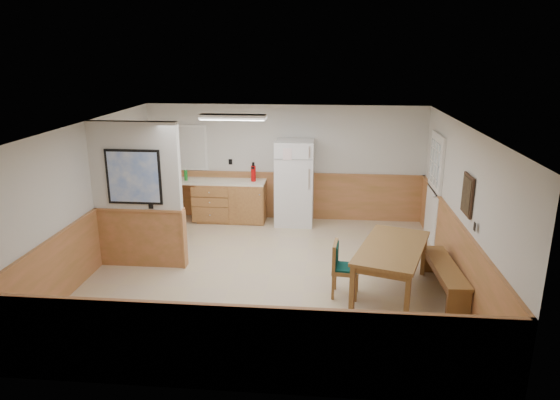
# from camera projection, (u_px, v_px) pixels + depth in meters

# --- Properties ---
(ground) EXTENTS (6.00, 6.00, 0.00)m
(ground) POSITION_uv_depth(u_px,v_px,m) (270.00, 274.00, 8.32)
(ground) COLOR tan
(ground) RESTS_ON ground
(ceiling) EXTENTS (6.00, 6.00, 0.02)m
(ceiling) POSITION_uv_depth(u_px,v_px,m) (269.00, 125.00, 7.60)
(ceiling) COLOR white
(ceiling) RESTS_ON back_wall
(back_wall) EXTENTS (6.00, 0.02, 2.50)m
(back_wall) POSITION_uv_depth(u_px,v_px,m) (285.00, 163.00, 10.83)
(back_wall) COLOR silver
(back_wall) RESTS_ON ground
(right_wall) EXTENTS (0.02, 6.00, 2.50)m
(right_wall) POSITION_uv_depth(u_px,v_px,m) (462.00, 208.00, 7.70)
(right_wall) COLOR silver
(right_wall) RESTS_ON ground
(left_wall) EXTENTS (0.02, 6.00, 2.50)m
(left_wall) POSITION_uv_depth(u_px,v_px,m) (89.00, 198.00, 8.23)
(left_wall) COLOR silver
(left_wall) RESTS_ON ground
(wainscot_back) EXTENTS (6.00, 0.04, 1.00)m
(wainscot_back) POSITION_uv_depth(u_px,v_px,m) (285.00, 196.00, 11.02)
(wainscot_back) COLOR #C3754E
(wainscot_back) RESTS_ON ground
(wainscot_right) EXTENTS (0.04, 6.00, 1.00)m
(wainscot_right) POSITION_uv_depth(u_px,v_px,m) (456.00, 253.00, 7.92)
(wainscot_right) COLOR #C3754E
(wainscot_right) RESTS_ON ground
(wainscot_left) EXTENTS (0.04, 6.00, 1.00)m
(wainscot_left) POSITION_uv_depth(u_px,v_px,m) (95.00, 241.00, 8.44)
(wainscot_left) COLOR #C3754E
(wainscot_left) RESTS_ON ground
(partition_wall) EXTENTS (1.50, 0.20, 2.50)m
(partition_wall) POSITION_uv_depth(u_px,v_px,m) (138.00, 197.00, 8.35)
(partition_wall) COLOR silver
(partition_wall) RESTS_ON ground
(kitchen_counter) EXTENTS (2.20, 0.61, 1.00)m
(kitchen_counter) POSITION_uv_depth(u_px,v_px,m) (228.00, 200.00, 10.85)
(kitchen_counter) COLOR #A87A3B
(kitchen_counter) RESTS_ON ground
(exterior_door) EXTENTS (0.07, 1.02, 2.15)m
(exterior_door) POSITION_uv_depth(u_px,v_px,m) (434.00, 188.00, 9.57)
(exterior_door) COLOR white
(exterior_door) RESTS_ON ground
(kitchen_window) EXTENTS (0.80, 0.04, 1.00)m
(kitchen_window) POSITION_uv_depth(u_px,v_px,m) (189.00, 148.00, 10.90)
(kitchen_window) COLOR white
(kitchen_window) RESTS_ON back_wall
(wall_painting) EXTENTS (0.04, 0.50, 0.60)m
(wall_painting) POSITION_uv_depth(u_px,v_px,m) (467.00, 195.00, 7.33)
(wall_painting) COLOR #322014
(wall_painting) RESTS_ON right_wall
(fluorescent_fixture) EXTENTS (1.20, 0.30, 0.09)m
(fluorescent_fixture) POSITION_uv_depth(u_px,v_px,m) (233.00, 117.00, 8.93)
(fluorescent_fixture) COLOR white
(fluorescent_fixture) RESTS_ON ceiling
(refrigerator) EXTENTS (0.81, 0.72, 1.81)m
(refrigerator) POSITION_uv_depth(u_px,v_px,m) (295.00, 183.00, 10.55)
(refrigerator) COLOR white
(refrigerator) RESTS_ON ground
(dining_table) EXTENTS (1.39, 1.96, 0.75)m
(dining_table) POSITION_uv_depth(u_px,v_px,m) (392.00, 252.00, 7.56)
(dining_table) COLOR olive
(dining_table) RESTS_ON ground
(dining_bench) EXTENTS (0.43, 1.62, 0.45)m
(dining_bench) POSITION_uv_depth(u_px,v_px,m) (445.00, 272.00, 7.62)
(dining_bench) COLOR olive
(dining_bench) RESTS_ON ground
(dining_chair) EXTENTS (0.58, 0.44, 0.85)m
(dining_chair) POSITION_uv_depth(u_px,v_px,m) (341.00, 265.00, 7.50)
(dining_chair) COLOR olive
(dining_chair) RESTS_ON ground
(fire_extinguisher) EXTENTS (0.11, 0.11, 0.41)m
(fire_extinguisher) POSITION_uv_depth(u_px,v_px,m) (253.00, 173.00, 10.64)
(fire_extinguisher) COLOR #BE0A0A
(fire_extinguisher) RESTS_ON kitchen_counter
(soap_bottle) EXTENTS (0.09, 0.09, 0.23)m
(soap_bottle) POSITION_uv_depth(u_px,v_px,m) (186.00, 175.00, 10.74)
(soap_bottle) COLOR #188628
(soap_bottle) RESTS_ON kitchen_counter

